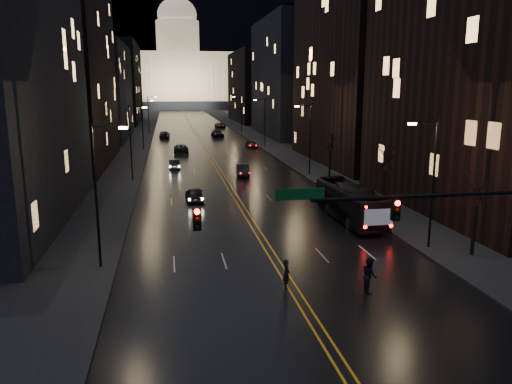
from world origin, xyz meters
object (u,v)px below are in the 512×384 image
traffic_signal (443,218)px  bus (349,202)px  receding_car_a (243,170)px  oncoming_car_b (174,164)px  pedestrian_b (369,275)px  pedestrian_a (286,274)px  oncoming_car_a (195,194)px

traffic_signal → bus: 18.90m
bus → receding_car_a: 23.23m
traffic_signal → oncoming_car_b: size_ratio=4.17×
bus → pedestrian_b: (-4.28, -14.69, -0.53)m
traffic_signal → receding_car_a: traffic_signal is taller
oncoming_car_b → bus: bearing=115.5°
receding_car_a → pedestrian_a: bearing=-89.6°
oncoming_car_b → pedestrian_b: bearing=102.4°
traffic_signal → oncoming_car_a: size_ratio=4.07×
oncoming_car_b → pedestrian_a: size_ratio=2.46×
traffic_signal → pedestrian_a: (-6.25, 5.00, -4.26)m
bus → pedestrian_a: (-8.63, -13.40, -0.68)m
oncoming_car_a → pedestrian_b: bearing=108.0°
oncoming_car_a → pedestrian_a: (3.89, -22.61, 0.12)m
pedestrian_a → pedestrian_b: bearing=-99.6°
oncoming_car_a → pedestrian_b: (8.24, -23.89, 0.26)m
bus → oncoming_car_a: bearing=142.9°
bus → pedestrian_a: size_ratio=6.48×
traffic_signal → pedestrian_a: bearing=141.3°
traffic_signal → receding_car_a: 41.27m
oncoming_car_a → oncoming_car_b: 20.31m
traffic_signal → pedestrian_b: size_ratio=8.75×
oncoming_car_b → pedestrian_b: pedestrian_b is taller
oncoming_car_a → receding_car_a: bearing=-117.9°
oncoming_car_a → oncoming_car_b: size_ratio=1.03×
bus → pedestrian_a: 15.96m
bus → pedestrian_b: bearing=-107.0°
bus → pedestrian_a: bearing=-123.6°
bus → oncoming_car_b: size_ratio=2.64×
pedestrian_b → traffic_signal: bearing=-148.8°
traffic_signal → pedestrian_a: size_ratio=10.25×
receding_car_a → pedestrian_b: bearing=-82.7°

